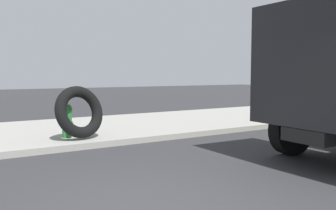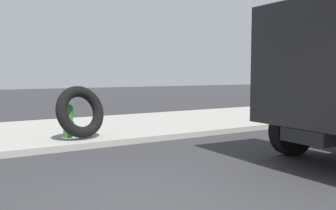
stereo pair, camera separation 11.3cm
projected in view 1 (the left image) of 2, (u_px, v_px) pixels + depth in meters
ground_plane at (149, 208)px, 4.81m from camera, size 80.00×80.00×0.00m
sidewalk_curb at (32, 134)px, 10.26m from camera, size 36.00×5.00×0.15m
fire_hydrant at (67, 120)px, 9.23m from camera, size 0.28×0.62×0.84m
loose_tire at (80, 112)px, 9.03m from camera, size 1.41×0.94×1.32m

